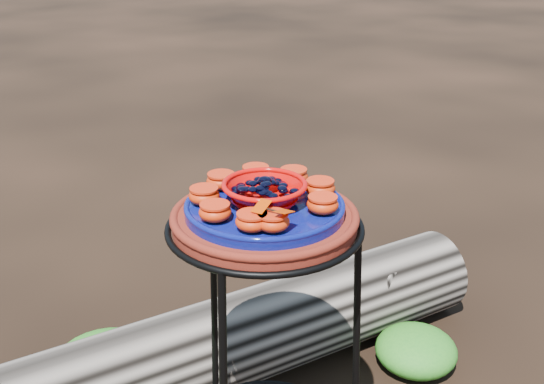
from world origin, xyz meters
TOP-DOWN VIEW (x-y plane):
  - plant_stand at (0.00, 0.00)m, footprint 0.44×0.44m
  - terracotta_saucer at (0.00, 0.00)m, footprint 0.37×0.37m
  - cobalt_plate at (0.00, 0.00)m, footprint 0.32×0.32m
  - red_bowl at (0.00, 0.00)m, footprint 0.16×0.16m
  - glass_gems at (0.00, 0.00)m, footprint 0.12×0.12m
  - orange_half_0 at (-0.06, -0.10)m, footprint 0.06×0.06m
  - orange_half_1 at (0.06, -0.10)m, footprint 0.06×0.06m
  - orange_half_2 at (0.11, -0.04)m, footprint 0.06×0.06m
  - orange_half_3 at (0.11, 0.05)m, footprint 0.06×0.06m
  - orange_half_4 at (0.06, 0.11)m, footprint 0.06×0.06m
  - orange_half_5 at (-0.03, 0.12)m, footprint 0.06×0.06m
  - orange_half_6 at (-0.09, 0.07)m, footprint 0.06×0.06m
  - orange_half_7 at (-0.12, -0.00)m, footprint 0.06×0.06m
  - orange_half_8 at (-0.09, -0.08)m, footprint 0.06×0.06m
  - butterfly at (-0.06, -0.10)m, footprint 0.10×0.08m
  - driftwood_log at (0.26, 0.37)m, footprint 1.47×0.53m
  - foliage_right at (0.64, 0.09)m, footprint 0.25×0.25m
  - foliage_back at (-0.15, 0.56)m, footprint 0.33×0.33m

SIDE VIEW (x-z plane):
  - foliage_right at x=0.64m, z-range 0.00..0.12m
  - foliage_back at x=-0.15m, z-range 0.00..0.17m
  - driftwood_log at x=0.26m, z-range 0.00..0.27m
  - plant_stand at x=0.00m, z-range 0.00..0.70m
  - terracotta_saucer at x=0.00m, z-range 0.70..0.73m
  - cobalt_plate at x=0.00m, z-range 0.73..0.75m
  - orange_half_0 at x=-0.06m, z-range 0.75..0.79m
  - orange_half_1 at x=0.06m, z-range 0.75..0.79m
  - orange_half_2 at x=0.11m, z-range 0.75..0.79m
  - orange_half_3 at x=0.11m, z-range 0.75..0.79m
  - orange_half_4 at x=0.06m, z-range 0.75..0.79m
  - orange_half_5 at x=-0.03m, z-range 0.75..0.79m
  - orange_half_6 at x=-0.09m, z-range 0.75..0.79m
  - orange_half_7 at x=-0.12m, z-range 0.75..0.79m
  - orange_half_8 at x=-0.09m, z-range 0.75..0.79m
  - red_bowl at x=0.00m, z-range 0.75..0.80m
  - butterfly at x=-0.06m, z-range 0.79..0.80m
  - glass_gems at x=0.00m, z-range 0.80..0.82m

